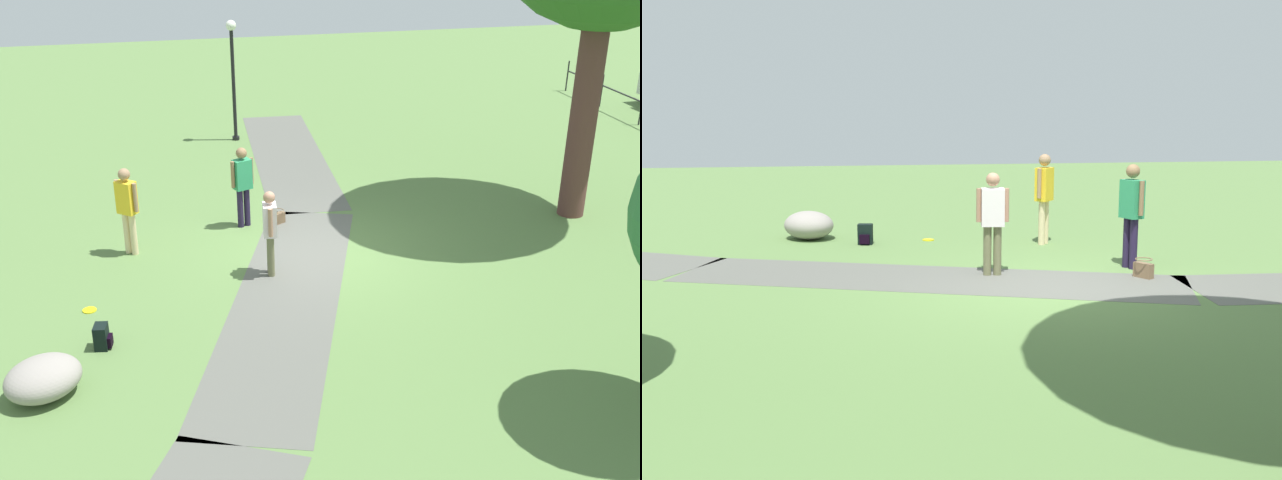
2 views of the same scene
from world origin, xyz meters
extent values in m
plane|color=#577740|center=(0.00, 0.00, 0.00)|extent=(48.00, 48.00, 0.00)
cube|color=#585851|center=(1.77, -0.92, 0.00)|extent=(8.16, 4.31, 0.01)
ellipsoid|color=gray|center=(3.80, -4.81, 0.29)|extent=(1.40, 1.45, 0.57)
cylinder|color=#221936|center=(-1.67, -1.11, 0.42)|extent=(0.13, 0.13, 0.85)
cylinder|color=#221936|center=(-1.61, -1.26, 0.42)|extent=(0.13, 0.13, 0.85)
cube|color=#2C8F5B|center=(-1.64, -1.19, 1.16)|extent=(0.36, 0.42, 0.63)
cylinder|color=olive|center=(-1.72, -0.98, 1.20)|extent=(0.08, 0.08, 0.56)
cylinder|color=olive|center=(-1.56, -1.39, 1.20)|extent=(0.08, 0.08, 0.56)
sphere|color=olive|center=(-1.64, -1.19, 1.62)|extent=(0.23, 0.23, 0.23)
cylinder|color=#666644|center=(0.65, -1.01, 0.40)|extent=(0.13, 0.13, 0.80)
cylinder|color=#666644|center=(0.81, -1.03, 0.40)|extent=(0.13, 0.13, 0.80)
cube|color=silver|center=(0.73, -1.02, 1.10)|extent=(0.38, 0.28, 0.60)
cylinder|color=#A3755B|center=(0.51, -0.99, 1.13)|extent=(0.08, 0.08, 0.53)
cylinder|color=#A3755B|center=(0.95, -1.04, 1.13)|extent=(0.08, 0.08, 0.53)
sphere|color=#A3755B|center=(0.73, -1.02, 1.54)|extent=(0.22, 0.22, 0.22)
cylinder|color=beige|center=(-0.73, -3.48, 0.43)|extent=(0.13, 0.13, 0.86)
cylinder|color=beige|center=(-0.83, -3.60, 0.43)|extent=(0.13, 0.13, 0.86)
cube|color=yellow|center=(-0.78, -3.54, 1.18)|extent=(0.42, 0.43, 0.64)
cylinder|color=#9F7B59|center=(-0.64, -3.38, 1.22)|extent=(0.08, 0.08, 0.57)
cylinder|color=#9F7B59|center=(-0.93, -3.71, 1.22)|extent=(0.08, 0.08, 0.57)
sphere|color=#9F7B59|center=(-0.78, -3.54, 1.65)|extent=(0.23, 0.23, 0.23)
cube|color=brown|center=(-1.59, -0.47, 0.12)|extent=(0.27, 0.34, 0.24)
torus|color=brown|center=(-1.59, -0.47, 0.30)|extent=(0.37, 0.37, 0.02)
cube|color=black|center=(2.68, -4.05, 0.20)|extent=(0.31, 0.24, 0.40)
cube|color=black|center=(2.70, -3.92, 0.12)|extent=(0.20, 0.09, 0.18)
cylinder|color=yellow|center=(1.41, -4.29, 0.01)|extent=(0.24, 0.24, 0.02)
camera|label=1|loc=(13.81, -3.10, 6.69)|focal=44.37mm
camera|label=2|loc=(2.96, 10.33, 2.66)|focal=41.45mm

